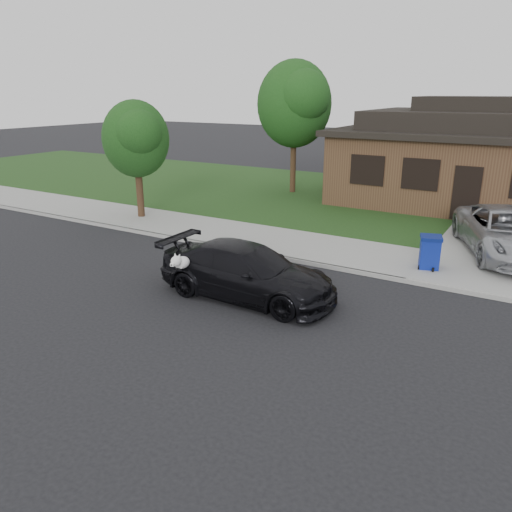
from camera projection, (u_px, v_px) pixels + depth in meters
The scene contains 10 objects.
ground at pixel (220, 299), 12.63m from camera, with size 120.00×120.00×0.00m, color black.
sidewalk at pixel (305, 246), 16.70m from camera, with size 60.00×3.00×0.12m, color gray.
curb at pixel (284, 258), 15.47m from camera, with size 60.00×0.12×0.12m, color gray.
lawn at pixel (379, 202), 23.23m from camera, with size 60.00×13.00×0.13m, color #193814.
sedan at pixel (247, 272), 12.54m from camera, with size 4.68×2.26×1.36m.
minivan at pixel (509, 233), 15.34m from camera, with size 2.39×5.18×1.44m, color #A3A5AA.
recycling_bin at pixel (430, 252), 14.28m from camera, with size 0.73×0.73×0.97m.
house at pixel (484, 159), 22.27m from camera, with size 12.60×8.60×4.65m.
tree_0 at pixel (296, 103), 23.84m from camera, with size 3.78×3.60×6.34m.
tree_2 at pixel (136, 138), 19.35m from camera, with size 2.73×2.60×4.59m.
Camera 1 is at (6.73, -9.56, 5.00)m, focal length 35.00 mm.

